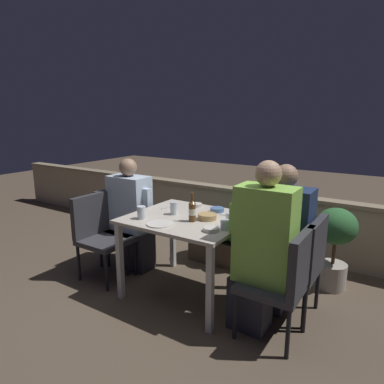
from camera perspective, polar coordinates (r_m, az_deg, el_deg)
The scene contains 25 objects.
ground_plane at distance 3.41m, azimuth -0.65°, elevation -16.45°, with size 16.00×16.00×0.00m, color brown.
parapet_wall at distance 4.41m, azimuth 9.52°, elevation -4.33°, with size 9.00×0.18×0.75m.
dining_table at distance 3.14m, azimuth -0.69°, elevation -5.79°, with size 1.04×0.92×0.76m.
planter_hedge at distance 3.94m, azimuth 5.57°, elevation -7.01°, with size 0.78×0.47×0.60m.
chair_left_near at distance 3.67m, azimuth -15.28°, elevation -5.99°, with size 0.47×0.46×0.86m.
chair_left_far at distance 3.93m, azimuth -12.08°, elevation -4.54°, with size 0.47×0.46×0.86m.
person_blue_shirt at distance 3.77m, azimuth -9.94°, elevation -3.73°, with size 0.51×0.26×1.22m.
chair_right_near at distance 2.67m, azimuth 15.37°, elevation -13.39°, with size 0.47×0.46×0.86m.
person_green_blouse at distance 2.66m, azimuth 11.44°, elevation -9.35°, with size 0.50×0.26×1.35m.
chair_right_far at distance 2.98m, azimuth 17.83°, elevation -10.66°, with size 0.47×0.46×0.86m.
person_navy_jumper at distance 2.99m, azimuth 14.24°, elevation -7.76°, with size 0.51×0.26×1.28m.
beer_bottle at distance 2.96m, azimuth 0.04°, elevation -3.10°, with size 0.06×0.06×0.26m.
plate_0 at distance 2.92m, azimuth -5.41°, elevation -5.30°, with size 0.22×0.22×0.01m.
bowl_0 at distance 3.46m, azimuth 0.70°, elevation -2.12°, with size 0.12×0.12×0.03m.
bowl_1 at distance 3.28m, azimuth 4.23°, elevation -2.90°, with size 0.13×0.13×0.04m.
bowl_2 at distance 3.04m, azimuth 2.57°, elevation -4.04°, with size 0.17×0.17×0.05m.
bowl_3 at distance 2.75m, azimuth 3.21°, elevation -6.15°, with size 0.13×0.13×0.03m.
glass_cup_0 at distance 3.16m, azimuth 8.71°, elevation -3.32°, with size 0.07×0.07×0.08m.
glass_cup_1 at distance 3.00m, azimuth 6.39°, elevation -4.15°, with size 0.08×0.08×0.08m.
glass_cup_2 at distance 2.78m, azimuth 5.49°, elevation -5.48°, with size 0.07×0.07×0.08m.
glass_cup_3 at distance 3.18m, azimuth -2.99°, elevation -2.71°, with size 0.07×0.07×0.12m.
glass_cup_4 at distance 3.08m, azimuth -8.44°, elevation -3.41°, with size 0.08×0.08×0.12m.
fork_0 at distance 3.41m, azimuth -3.84°, elevation -2.62°, with size 0.09×0.16×0.01m.
fork_1 at distance 3.15m, azimuth 6.13°, elevation -3.95°, with size 0.17×0.02×0.01m.
potted_plant at distance 3.57m, azimuth 22.72°, elevation -7.37°, with size 0.39×0.39×0.81m.
Camera 1 is at (1.65, -2.48, 1.67)m, focal length 32.00 mm.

